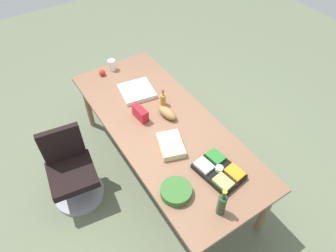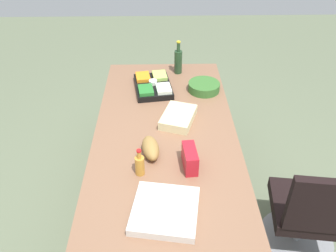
{
  "view_description": "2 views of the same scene",
  "coord_description": "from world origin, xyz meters",
  "px_view_note": "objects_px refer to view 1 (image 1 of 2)",
  "views": [
    {
      "loc": [
        -1.88,
        1.15,
        3.11
      ],
      "look_at": [
        -0.09,
        -0.01,
        0.85
      ],
      "focal_mm": 32.74,
      "sensor_mm": 36.0,
      "label": 1
    },
    {
      "loc": [
        1.88,
        -0.03,
        2.36
      ],
      "look_at": [
        -0.13,
        0.02,
        0.88
      ],
      "focal_mm": 37.69,
      "sensor_mm": 36.0,
      "label": 2
    }
  ],
  "objects_px": {
    "veggie_tray": "(219,171)",
    "dressing_bottle": "(163,99)",
    "salad_bowl": "(176,191)",
    "apple_red": "(102,73)",
    "bread_loaf": "(167,113)",
    "conference_table": "(163,129)",
    "wine_bottle": "(222,204)",
    "office_chair": "(73,174)",
    "sheet_cake": "(171,145)",
    "pizza_box": "(137,91)",
    "chip_bag_red": "(140,113)",
    "mayo_jar": "(112,65)"
  },
  "relations": [
    {
      "from": "conference_table",
      "to": "mayo_jar",
      "type": "bearing_deg",
      "value": 1.28
    },
    {
      "from": "dressing_bottle",
      "to": "sheet_cake",
      "type": "bearing_deg",
      "value": 154.76
    },
    {
      "from": "office_chair",
      "to": "veggie_tray",
      "type": "distance_m",
      "value": 1.6
    },
    {
      "from": "wine_bottle",
      "to": "dressing_bottle",
      "type": "bearing_deg",
      "value": -12.5
    },
    {
      "from": "chip_bag_red",
      "to": "mayo_jar",
      "type": "distance_m",
      "value": 0.95
    },
    {
      "from": "conference_table",
      "to": "salad_bowl",
      "type": "relative_size",
      "value": 9.39
    },
    {
      "from": "pizza_box",
      "to": "sheet_cake",
      "type": "distance_m",
      "value": 0.9
    },
    {
      "from": "apple_red",
      "to": "sheet_cake",
      "type": "distance_m",
      "value": 1.41
    },
    {
      "from": "bread_loaf",
      "to": "mayo_jar",
      "type": "xyz_separation_m",
      "value": [
        1.08,
        0.13,
        0.02
      ]
    },
    {
      "from": "veggie_tray",
      "to": "pizza_box",
      "type": "xyz_separation_m",
      "value": [
        1.38,
        0.08,
        -0.01
      ]
    },
    {
      "from": "chip_bag_red",
      "to": "pizza_box",
      "type": "xyz_separation_m",
      "value": [
        0.38,
        -0.16,
        -0.05
      ]
    },
    {
      "from": "office_chair",
      "to": "chip_bag_red",
      "type": "relative_size",
      "value": 4.41
    },
    {
      "from": "wine_bottle",
      "to": "office_chair",
      "type": "bearing_deg",
      "value": 32.25
    },
    {
      "from": "veggie_tray",
      "to": "sheet_cake",
      "type": "xyz_separation_m",
      "value": [
        0.49,
        0.2,
        -0.0
      ]
    },
    {
      "from": "veggie_tray",
      "to": "dressing_bottle",
      "type": "height_order",
      "value": "dressing_bottle"
    },
    {
      "from": "veggie_tray",
      "to": "dressing_bottle",
      "type": "relative_size",
      "value": 2.38
    },
    {
      "from": "salad_bowl",
      "to": "chip_bag_red",
      "type": "distance_m",
      "value": 0.98
    },
    {
      "from": "apple_red",
      "to": "wine_bottle",
      "type": "bearing_deg",
      "value": -178.78
    },
    {
      "from": "dressing_bottle",
      "to": "salad_bowl",
      "type": "bearing_deg",
      "value": 153.45
    },
    {
      "from": "apple_red",
      "to": "chip_bag_red",
      "type": "bearing_deg",
      "value": -178.07
    },
    {
      "from": "conference_table",
      "to": "veggie_tray",
      "type": "distance_m",
      "value": 0.8
    },
    {
      "from": "veggie_tray",
      "to": "apple_red",
      "type": "height_order",
      "value": "veggie_tray"
    },
    {
      "from": "mayo_jar",
      "to": "conference_table",
      "type": "bearing_deg",
      "value": -178.72
    },
    {
      "from": "salad_bowl",
      "to": "dressing_bottle",
      "type": "relative_size",
      "value": 1.4
    },
    {
      "from": "conference_table",
      "to": "apple_red",
      "type": "distance_m",
      "value": 1.13
    },
    {
      "from": "office_chair",
      "to": "mayo_jar",
      "type": "bearing_deg",
      "value": -47.85
    },
    {
      "from": "veggie_tray",
      "to": "salad_bowl",
      "type": "bearing_deg",
      "value": 85.8
    },
    {
      "from": "chip_bag_red",
      "to": "apple_red",
      "type": "xyz_separation_m",
      "value": [
        0.9,
        0.03,
        -0.03
      ]
    },
    {
      "from": "veggie_tray",
      "to": "pizza_box",
      "type": "distance_m",
      "value": 1.38
    },
    {
      "from": "conference_table",
      "to": "wine_bottle",
      "type": "bearing_deg",
      "value": 173.01
    },
    {
      "from": "salad_bowl",
      "to": "apple_red",
      "type": "bearing_deg",
      "value": -4.97
    },
    {
      "from": "salad_bowl",
      "to": "apple_red",
      "type": "xyz_separation_m",
      "value": [
        1.86,
        -0.16,
        0.0
      ]
    },
    {
      "from": "conference_table",
      "to": "sheet_cake",
      "type": "height_order",
      "value": "sheet_cake"
    },
    {
      "from": "bread_loaf",
      "to": "salad_bowl",
      "type": "xyz_separation_m",
      "value": [
        -0.83,
        0.45,
        -0.01
      ]
    },
    {
      "from": "bread_loaf",
      "to": "wine_bottle",
      "type": "height_order",
      "value": "wine_bottle"
    },
    {
      "from": "apple_red",
      "to": "wine_bottle",
      "type": "relative_size",
      "value": 0.24
    },
    {
      "from": "dressing_bottle",
      "to": "apple_red",
      "type": "height_order",
      "value": "dressing_bottle"
    },
    {
      "from": "conference_table",
      "to": "pizza_box",
      "type": "height_order",
      "value": "pizza_box"
    },
    {
      "from": "dressing_bottle",
      "to": "sheet_cake",
      "type": "distance_m",
      "value": 0.63
    },
    {
      "from": "pizza_box",
      "to": "chip_bag_red",
      "type": "bearing_deg",
      "value": 165.91
    },
    {
      "from": "office_chair",
      "to": "chip_bag_red",
      "type": "height_order",
      "value": "chip_bag_red"
    },
    {
      "from": "office_chair",
      "to": "wine_bottle",
      "type": "relative_size",
      "value": 2.82
    },
    {
      "from": "office_chair",
      "to": "pizza_box",
      "type": "relative_size",
      "value": 2.45
    },
    {
      "from": "mayo_jar",
      "to": "dressing_bottle",
      "type": "bearing_deg",
      "value": -167.8
    },
    {
      "from": "veggie_tray",
      "to": "mayo_jar",
      "type": "height_order",
      "value": "mayo_jar"
    },
    {
      "from": "chip_bag_red",
      "to": "conference_table",
      "type": "bearing_deg",
      "value": -143.7
    },
    {
      "from": "chip_bag_red",
      "to": "veggie_tray",
      "type": "bearing_deg",
      "value": -166.02
    },
    {
      "from": "sheet_cake",
      "to": "apple_red",
      "type": "bearing_deg",
      "value": 3.26
    },
    {
      "from": "dressing_bottle",
      "to": "bread_loaf",
      "type": "bearing_deg",
      "value": 161.38
    },
    {
      "from": "veggie_tray",
      "to": "mayo_jar",
      "type": "bearing_deg",
      "value": 3.63
    }
  ]
}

